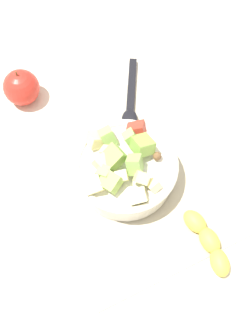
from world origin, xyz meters
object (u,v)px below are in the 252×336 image
Objects in this scene: serving_spoon at (130,105)px; banana_whole at (208,241)px; salad_bowl at (125,169)px; whole_apple at (21,87)px.

banana_whole reaches higher than serving_spoon.
salad_bowl is at bearing 150.50° from serving_spoon.
whole_apple reaches higher than banana_whole.
banana_whole is (-0.20, -0.08, -0.03)m from salad_bowl.
salad_bowl is 1.40× the size of banana_whole.
serving_spoon is 1.28× the size of banana_whole.
whole_apple is (0.13, 0.22, 0.03)m from serving_spoon.
serving_spoon is at bearing -121.99° from whole_apple.
banana_whole is (-0.50, -0.20, -0.02)m from whole_apple.
salad_bowl is 1.09× the size of serving_spoon.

